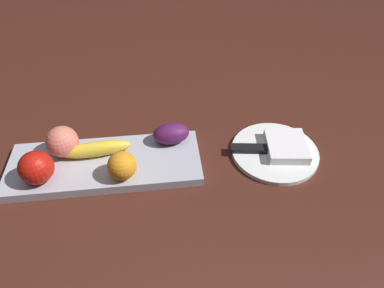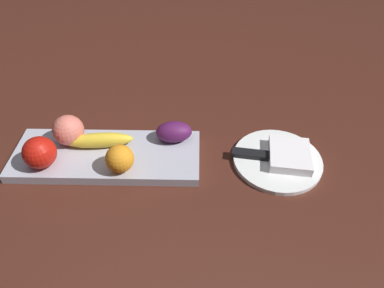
% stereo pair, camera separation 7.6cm
% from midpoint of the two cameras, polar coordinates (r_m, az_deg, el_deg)
% --- Properties ---
extents(ground_plane, '(2.40, 2.40, 0.00)m').
position_cam_midpoint_polar(ground_plane, '(0.82, -14.73, -3.02)').
color(ground_plane, '#441F15').
extents(fruit_tray, '(0.43, 0.16, 0.02)m').
position_cam_midpoint_polar(fruit_tray, '(0.80, -16.87, -3.37)').
color(fruit_tray, '#B1B1C0').
rests_on(fruit_tray, ground_plane).
extents(apple, '(0.07, 0.07, 0.07)m').
position_cam_midpoint_polar(apple, '(0.78, -27.09, -3.65)').
color(apple, red).
rests_on(apple, fruit_tray).
extents(banana, '(0.16, 0.05, 0.04)m').
position_cam_midpoint_polar(banana, '(0.80, -18.30, -0.93)').
color(banana, yellow).
rests_on(banana, fruit_tray).
extents(orange_near_apple, '(0.06, 0.06, 0.06)m').
position_cam_midpoint_polar(orange_near_apple, '(0.73, -14.52, -3.65)').
color(orange_near_apple, orange).
rests_on(orange_near_apple, fruit_tray).
extents(peach, '(0.07, 0.07, 0.07)m').
position_cam_midpoint_polar(peach, '(0.82, -23.29, 0.25)').
color(peach, '#DE705E').
rests_on(peach, fruit_tray).
extents(grape_bunch, '(0.09, 0.06, 0.05)m').
position_cam_midpoint_polar(grape_bunch, '(0.80, -6.21, 1.62)').
color(grape_bunch, '#51184D').
rests_on(grape_bunch, fruit_tray).
extents(dinner_plate, '(0.20, 0.20, 0.01)m').
position_cam_midpoint_polar(dinner_plate, '(0.82, 11.06, -1.43)').
color(dinner_plate, white).
rests_on(dinner_plate, ground_plane).
extents(folded_napkin, '(0.10, 0.11, 0.02)m').
position_cam_midpoint_polar(folded_napkin, '(0.82, 12.92, -0.45)').
color(folded_napkin, white).
rests_on(folded_napkin, dinner_plate).
extents(knife, '(0.18, 0.05, 0.01)m').
position_cam_midpoint_polar(knife, '(0.81, 8.05, -0.97)').
color(knife, silver).
rests_on(knife, dinner_plate).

